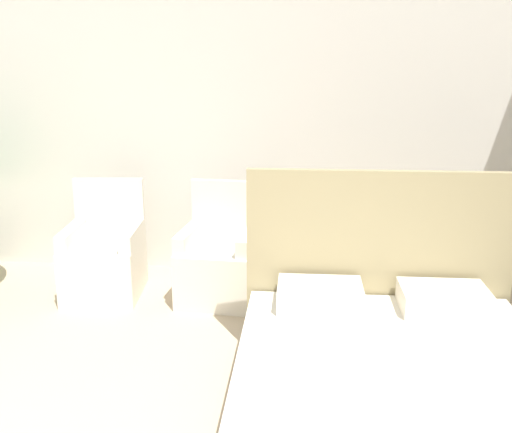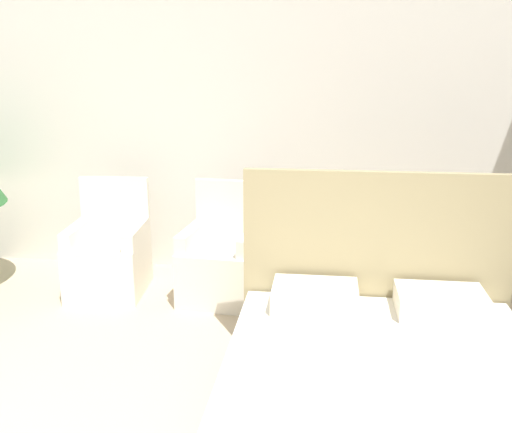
# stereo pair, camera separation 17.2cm
# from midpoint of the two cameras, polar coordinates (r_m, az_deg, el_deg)

# --- Properties ---
(wall_back) EXTENTS (10.00, 0.06, 2.90)m
(wall_back) POSITION_cam_midpoint_polar(r_m,az_deg,el_deg) (5.24, -6.02, 10.04)
(wall_back) COLOR silver
(wall_back) RESTS_ON ground_plane
(bed) EXTENTS (1.70, 2.09, 1.25)m
(bed) POSITION_cam_midpoint_polar(r_m,az_deg,el_deg) (3.10, 12.22, -17.18)
(bed) COLOR #8C7A5B
(bed) RESTS_ON ground_plane
(armchair_near_window_left) EXTENTS (0.65, 0.71, 0.94)m
(armchair_near_window_left) POSITION_cam_midpoint_polar(r_m,az_deg,el_deg) (5.00, -15.86, -4.33)
(armchair_near_window_left) COLOR silver
(armchair_near_window_left) RESTS_ON ground_plane
(armchair_near_window_right) EXTENTS (0.66, 0.71, 0.94)m
(armchair_near_window_right) POSITION_cam_midpoint_polar(r_m,az_deg,el_deg) (4.75, -4.70, -4.81)
(armchair_near_window_right) COLOR silver
(armchair_near_window_right) RESTS_ON ground_plane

